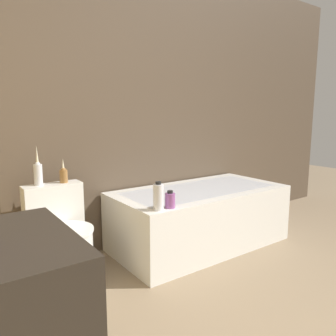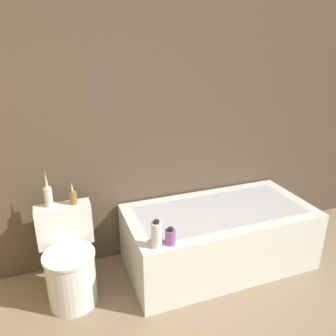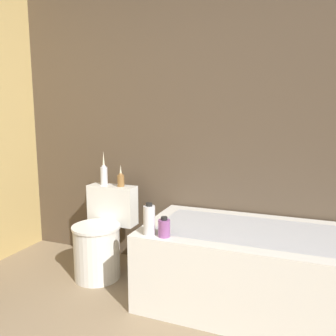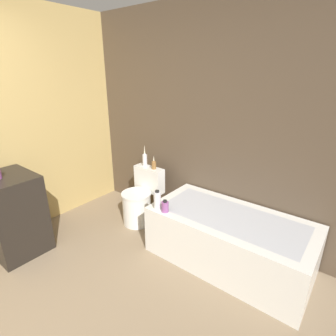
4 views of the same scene
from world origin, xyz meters
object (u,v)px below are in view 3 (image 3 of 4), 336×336
vase_gold (104,174)px  shampoo_bottle_short (164,228)px  bathtub (262,269)px  shampoo_bottle_tall (149,220)px  toilet (101,239)px  vase_silver (121,179)px

vase_gold → shampoo_bottle_short: bearing=-35.2°
bathtub → shampoo_bottle_tall: bearing=-154.5°
bathtub → toilet: 1.26m
vase_silver → shampoo_bottle_short: (0.60, -0.52, -0.18)m
toilet → shampoo_bottle_tall: size_ratio=3.38×
vase_gold → shampoo_bottle_short: size_ratio=2.23×
bathtub → shampoo_bottle_short: size_ratio=12.44×
toilet → bathtub: bearing=-0.7°
shampoo_bottle_short → bathtub: bearing=29.4°
shampoo_bottle_tall → shampoo_bottle_short: bearing=-0.4°
shampoo_bottle_tall → shampoo_bottle_short: size_ratio=1.62×
bathtub → vase_gold: bearing=170.6°
bathtub → vase_silver: size_ratio=8.74×
bathtub → shampoo_bottle_tall: size_ratio=7.68×
shampoo_bottle_tall → bathtub: bearing=25.5°
vase_silver → toilet: bearing=-115.3°
bathtub → toilet: size_ratio=2.27×
vase_silver → shampoo_bottle_short: bearing=-41.2°
toilet → vase_silver: bearing=64.7°
toilet → vase_gold: vase_gold is taller
shampoo_bottle_tall → shampoo_bottle_short: 0.11m
bathtub → toilet: toilet is taller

